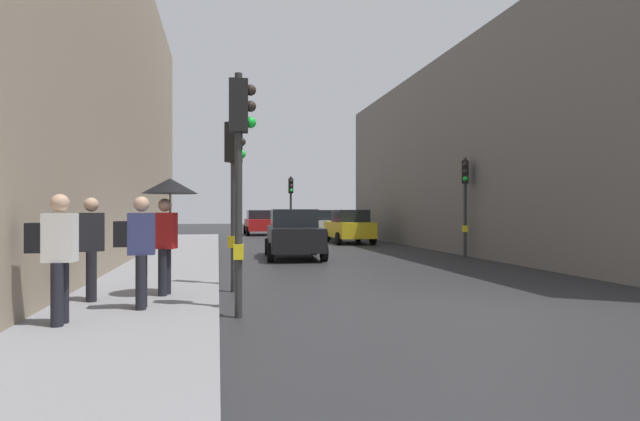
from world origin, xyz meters
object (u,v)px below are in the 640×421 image
at_px(traffic_light_near_right, 235,172).
at_px(pedestrian_with_umbrella, 168,203).
at_px(traffic_light_mid_street, 465,189).
at_px(pedestrian_with_black_backpack, 56,251).
at_px(car_yellow_taxi, 349,227).
at_px(traffic_light_near_left, 240,149).
at_px(car_white_compact, 319,224).
at_px(car_dark_suv, 294,234).
at_px(pedestrian_with_grey_backpack, 138,245).
at_px(car_red_sedan, 259,223).
at_px(traffic_light_far_median, 291,197).
at_px(pedestrian_in_dark_coat, 91,244).

height_order(traffic_light_near_right, pedestrian_with_umbrella, traffic_light_near_right).
relative_size(traffic_light_mid_street, pedestrian_with_black_backpack, 2.06).
xyz_separation_m(car_yellow_taxi, pedestrian_with_black_backpack, (-8.95, -18.30, 0.29)).
height_order(traffic_light_near_left, traffic_light_near_right, traffic_light_near_left).
distance_m(car_white_compact, car_dark_suv, 13.46).
bearing_deg(pedestrian_with_grey_backpack, car_white_compact, 71.69).
relative_size(traffic_light_near_right, pedestrian_with_grey_backpack, 2.07).
relative_size(traffic_light_mid_street, car_red_sedan, 0.86).
bearing_deg(traffic_light_far_median, traffic_light_near_left, -100.52).
relative_size(traffic_light_far_median, car_red_sedan, 0.86).
relative_size(traffic_light_far_median, traffic_light_mid_street, 1.00).
xyz_separation_m(traffic_light_far_median, car_dark_suv, (-1.31, -9.83, -1.63)).
bearing_deg(traffic_light_far_median, car_red_sedan, 98.10).
bearing_deg(pedestrian_in_dark_coat, pedestrian_with_umbrella, 15.79).
bearing_deg(traffic_light_far_median, car_dark_suv, -97.59).
distance_m(traffic_light_far_median, car_red_sedan, 8.26).
height_order(traffic_light_mid_street, car_yellow_taxi, traffic_light_mid_street).
distance_m(car_yellow_taxi, pedestrian_with_black_backpack, 20.37).
bearing_deg(car_red_sedan, pedestrian_with_black_backpack, -99.98).
distance_m(traffic_light_near_left, traffic_light_mid_street, 12.26).
relative_size(car_white_compact, pedestrian_with_umbrella, 2.00).
relative_size(traffic_light_near_right, car_white_compact, 0.86).
bearing_deg(car_dark_suv, traffic_light_near_right, -107.84).
xyz_separation_m(traffic_light_near_left, pedestrian_with_black_backpack, (-2.48, -0.73, -1.52)).
distance_m(traffic_light_far_median, traffic_light_near_right, 17.56).
relative_size(car_red_sedan, pedestrian_with_black_backpack, 2.39).
distance_m(traffic_light_mid_street, car_white_compact, 14.43).
bearing_deg(car_white_compact, pedestrian_with_grey_backpack, -108.31).
bearing_deg(pedestrian_with_umbrella, traffic_light_near_right, 42.00).
bearing_deg(car_yellow_taxi, traffic_light_far_median, 142.08).
xyz_separation_m(pedestrian_with_umbrella, pedestrian_with_grey_backpack, (-0.34, -1.24, -0.68)).
bearing_deg(car_yellow_taxi, traffic_light_mid_street, -76.78).
height_order(traffic_light_near_left, pedestrian_with_umbrella, traffic_light_near_left).
relative_size(traffic_light_far_median, car_yellow_taxi, 0.86).
bearing_deg(traffic_light_mid_street, traffic_light_near_left, -134.11).
height_order(traffic_light_near_right, traffic_light_mid_street, traffic_light_near_right).
xyz_separation_m(pedestrian_with_umbrella, pedestrian_with_black_backpack, (-1.25, -2.19, -0.68)).
bearing_deg(traffic_light_far_median, pedestrian_with_umbrella, -105.02).
height_order(traffic_light_mid_street, pedestrian_with_umbrella, traffic_light_mid_street).
bearing_deg(pedestrian_in_dark_coat, car_red_sedan, 79.37).
bearing_deg(pedestrian_with_black_backpack, pedestrian_with_umbrella, 60.34).
distance_m(car_white_compact, car_yellow_taxi, 5.35).
bearing_deg(car_dark_suv, car_red_sedan, 89.46).
relative_size(traffic_light_near_left, pedestrian_with_umbrella, 1.82).
height_order(car_red_sedan, pedestrian_with_grey_backpack, pedestrian_with_grey_backpack).
distance_m(traffic_light_far_median, car_white_compact, 4.20).
distance_m(traffic_light_near_right, pedestrian_with_black_backpack, 4.35).
relative_size(traffic_light_near_right, pedestrian_with_umbrella, 1.71).
height_order(traffic_light_far_median, traffic_light_near_left, traffic_light_near_left).
relative_size(traffic_light_near_left, car_white_compact, 0.91).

